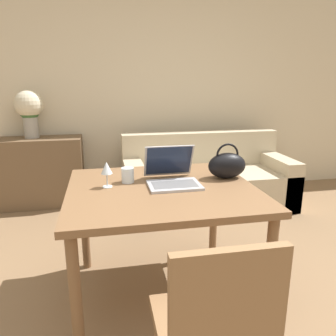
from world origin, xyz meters
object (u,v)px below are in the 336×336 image
at_px(chair, 215,326).
at_px(wine_glass, 107,169).
at_px(laptop, 172,173).
at_px(handbag, 227,165).
at_px(flower_vase, 29,109).
at_px(couch, 206,182).
at_px(drinking_glass, 128,175).

height_order(chair, wine_glass, wine_glass).
height_order(laptop, wine_glass, laptop).
bearing_deg(laptop, handbag, 3.69).
relative_size(chair, flower_vase, 1.70).
bearing_deg(laptop, wine_glass, -177.74).
distance_m(wine_glass, handbag, 0.80).
height_order(chair, handbag, handbag).
bearing_deg(chair, couch, 73.15).
distance_m(laptop, flower_vase, 2.26).
height_order(couch, laptop, laptop).
bearing_deg(flower_vase, chair, -67.72).
xyz_separation_m(laptop, flower_vase, (-1.20, 1.89, 0.27)).
relative_size(couch, laptop, 5.35).
bearing_deg(couch, flower_vase, 167.40).
bearing_deg(wine_glass, laptop, 2.26).
xyz_separation_m(laptop, drinking_glass, (-0.28, 0.06, -0.01)).
bearing_deg(couch, wine_glass, -127.49).
distance_m(chair, laptop, 1.03).
bearing_deg(chair, laptop, 88.56).
height_order(drinking_glass, wine_glass, wine_glass).
xyz_separation_m(chair, flower_vase, (-1.17, 2.86, 0.62)).
height_order(couch, drinking_glass, drinking_glass).
xyz_separation_m(chair, wine_glass, (-0.38, 0.95, 0.40)).
xyz_separation_m(chair, handbag, (0.42, 0.99, 0.37)).
bearing_deg(wine_glass, handbag, 2.95).
distance_m(chair, couch, 2.55).
bearing_deg(chair, drinking_glass, 103.93).
relative_size(laptop, flower_vase, 0.67).
height_order(drinking_glass, handbag, handbag).
bearing_deg(chair, wine_glass, 112.16).
distance_m(laptop, wine_glass, 0.41).
distance_m(chair, handbag, 1.14).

